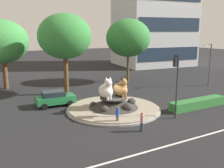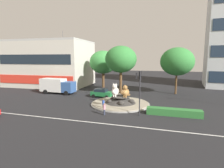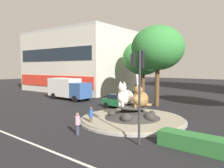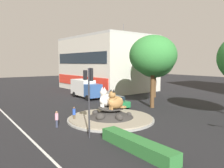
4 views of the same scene
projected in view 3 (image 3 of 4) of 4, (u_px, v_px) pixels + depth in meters
ground_plane at (132, 121)px, 19.72m from camera, size 160.00×160.00×0.00m
lane_centreline at (47, 149)px, 12.84m from camera, size 112.00×0.20×0.01m
roundabout_island at (132, 115)px, 19.66m from camera, size 9.43×9.43×1.35m
cat_statue_white at (125, 96)px, 20.09m from camera, size 1.39×2.23×2.21m
cat_statue_tabby at (140, 98)px, 19.00m from camera, size 1.34×2.17×2.13m
traffic_light_mast at (139, 77)px, 13.40m from camera, size 0.71×0.61×5.79m
shophouse_block at (80, 62)px, 45.99m from camera, size 21.53×14.96×15.12m
clipped_hedge_strip at (220, 148)px, 11.90m from camera, size 6.92×1.20×0.90m
second_tree_near_tower at (143, 58)px, 36.35m from camera, size 6.78×6.78×9.29m
third_tree_left at (158, 48)px, 26.98m from camera, size 6.42×6.42×9.92m
pedestrian_pink_shirt at (77, 123)px, 15.55m from camera, size 0.32×0.32×1.59m
pedestrian_blue_shirt at (91, 116)px, 17.90m from camera, size 0.32×0.32×1.59m
hatchback_near_shophouse at (119, 101)px, 25.93m from camera, size 4.16×2.20×1.62m
delivery_box_truck at (68, 88)px, 32.97m from camera, size 7.49×2.75×3.14m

